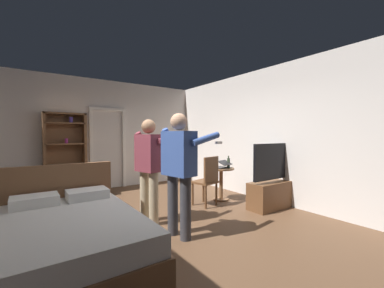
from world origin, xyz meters
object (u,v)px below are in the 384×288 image
at_px(bookshelf, 65,151).
at_px(person_blue_shirt, 180,165).
at_px(bottle_on_table, 228,163).
at_px(suitcase_dark, 92,186).
at_px(side_table, 221,179).
at_px(person_striped_shirt, 149,164).
at_px(tv_flatscreen, 274,189).
at_px(laptop, 222,166).
at_px(wooden_chair, 207,179).
at_px(bed, 71,239).

bearing_deg(bookshelf, person_blue_shirt, -74.71).
xyz_separation_m(bottle_on_table, suitcase_dark, (-2.36, 2.06, -0.58)).
bearing_deg(bookshelf, bottle_on_table, -41.35).
relative_size(side_table, person_striped_shirt, 0.42).
bearing_deg(tv_flatscreen, person_blue_shirt, -177.55).
bearing_deg(laptop, bookshelf, 137.46).
height_order(person_blue_shirt, suitcase_dark, person_blue_shirt).
bearing_deg(suitcase_dark, wooden_chair, -38.17).
height_order(tv_flatscreen, person_striped_shirt, person_striped_shirt).
bearing_deg(suitcase_dark, bottle_on_table, -27.41).
relative_size(bed, person_striped_shirt, 1.18).
bearing_deg(bookshelf, side_table, -41.86).
bearing_deg(person_blue_shirt, person_striped_shirt, 99.03).
bearing_deg(wooden_chair, side_table, 18.99).
bearing_deg(bed, tv_flatscreen, 1.39).
bearing_deg(tv_flatscreen, bed, -178.61).
bearing_deg(suitcase_dark, bookshelf, 151.19).
bearing_deg(person_striped_shirt, tv_flatscreen, -15.09).
height_order(bookshelf, suitcase_dark, bookshelf).
relative_size(person_blue_shirt, suitcase_dark, 2.86).
xyz_separation_m(side_table, person_blue_shirt, (-1.75, -1.10, 0.54)).
relative_size(bookshelf, person_striped_shirt, 1.16).
distance_m(wooden_chair, person_striped_shirt, 1.42).
bearing_deg(person_striped_shirt, bookshelf, 106.86).
relative_size(bed, side_table, 2.81).
relative_size(bed, laptop, 4.95).
xyz_separation_m(bed, person_striped_shirt, (1.25, 0.72, 0.66)).
height_order(side_table, wooden_chair, wooden_chair).
bearing_deg(laptop, bed, -161.36).
height_order(side_table, laptop, laptop).
relative_size(laptop, person_blue_shirt, 0.23).
bearing_deg(person_blue_shirt, bookshelf, 105.29).
bearing_deg(side_table, bookshelf, 138.14).
xyz_separation_m(laptop, person_blue_shirt, (-1.73, -1.05, 0.25)).
height_order(bottle_on_table, person_blue_shirt, person_blue_shirt).
relative_size(bottle_on_table, person_striped_shirt, 0.16).
bearing_deg(suitcase_dark, laptop, -28.86).
distance_m(bed, person_striped_shirt, 1.59).
xyz_separation_m(person_blue_shirt, person_striped_shirt, (-0.12, 0.73, -0.04)).
xyz_separation_m(bookshelf, person_blue_shirt, (0.96, -3.53, -0.03)).
distance_m(wooden_chair, suitcase_dark, 2.76).
distance_m(side_table, laptop, 0.29).
xyz_separation_m(laptop, wooden_chair, (-0.51, -0.14, -0.21)).
distance_m(tv_flatscreen, side_table, 1.11).
distance_m(tv_flatscreen, person_blue_shirt, 2.32).
xyz_separation_m(bookshelf, tv_flatscreen, (3.19, -3.43, -0.67)).
relative_size(side_table, wooden_chair, 0.71).
distance_m(side_table, wooden_chair, 0.56).
distance_m(side_table, suitcase_dark, 2.98).
bearing_deg(tv_flatscreen, suitcase_dark, 132.16).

